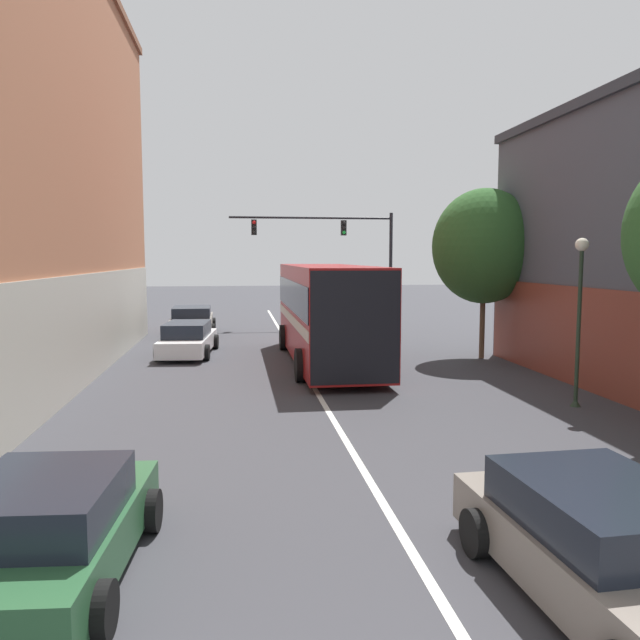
{
  "coord_description": "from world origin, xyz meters",
  "views": [
    {
      "loc": [
        -2.13,
        -0.82,
        3.68
      ],
      "look_at": [
        0.41,
        18.21,
        1.74
      ],
      "focal_mm": 35.0,
      "sensor_mm": 36.0,
      "label": 1
    }
  ],
  "objects_px": {
    "bus": "(327,309)",
    "parked_car_left_mid": "(188,339)",
    "parked_car_left_far": "(192,321)",
    "street_tree_far": "(484,246)",
    "hatchback_foreground": "(613,551)",
    "street_lamp": "(579,307)",
    "traffic_signal_gantry": "(342,243)",
    "parked_car_left_near": "(49,531)"
  },
  "relations": [
    {
      "from": "bus",
      "to": "street_lamp",
      "type": "height_order",
      "value": "street_lamp"
    },
    {
      "from": "bus",
      "to": "street_tree_far",
      "type": "height_order",
      "value": "street_tree_far"
    },
    {
      "from": "parked_car_left_near",
      "to": "traffic_signal_gantry",
      "type": "bearing_deg",
      "value": -12.76
    },
    {
      "from": "bus",
      "to": "hatchback_foreground",
      "type": "xyz_separation_m",
      "value": [
        0.78,
        -15.55,
        -1.3
      ]
    },
    {
      "from": "street_tree_far",
      "to": "parked_car_left_near",
      "type": "bearing_deg",
      "value": -127.28
    },
    {
      "from": "parked_car_left_mid",
      "to": "street_tree_far",
      "type": "xyz_separation_m",
      "value": [
        10.7,
        -2.23,
        3.47
      ]
    },
    {
      "from": "street_lamp",
      "to": "street_tree_far",
      "type": "bearing_deg",
      "value": 85.68
    },
    {
      "from": "street_tree_far",
      "to": "hatchback_foreground",
      "type": "bearing_deg",
      "value": -107.48
    },
    {
      "from": "parked_car_left_mid",
      "to": "street_lamp",
      "type": "relative_size",
      "value": 1.16
    },
    {
      "from": "hatchback_foreground",
      "to": "street_lamp",
      "type": "xyz_separation_m",
      "value": [
        4.41,
        8.38,
        1.86
      ]
    },
    {
      "from": "bus",
      "to": "street_tree_far",
      "type": "relative_size",
      "value": 1.7
    },
    {
      "from": "bus",
      "to": "parked_car_left_mid",
      "type": "bearing_deg",
      "value": 63.41
    },
    {
      "from": "parked_car_left_far",
      "to": "street_lamp",
      "type": "distance_m",
      "value": 19.28
    },
    {
      "from": "parked_car_left_mid",
      "to": "street_tree_far",
      "type": "bearing_deg",
      "value": -97.33
    },
    {
      "from": "parked_car_left_near",
      "to": "traffic_signal_gantry",
      "type": "distance_m",
      "value": 27.45
    },
    {
      "from": "parked_car_left_far",
      "to": "street_tree_far",
      "type": "distance_m",
      "value": 14.45
    },
    {
      "from": "hatchback_foreground",
      "to": "parked_car_left_near",
      "type": "distance_m",
      "value": 6.17
    },
    {
      "from": "parked_car_left_far",
      "to": "street_lamp",
      "type": "height_order",
      "value": "street_lamp"
    },
    {
      "from": "street_tree_far",
      "to": "bus",
      "type": "bearing_deg",
      "value": -177.73
    },
    {
      "from": "parked_car_left_far",
      "to": "traffic_signal_gantry",
      "type": "bearing_deg",
      "value": -70.79
    },
    {
      "from": "hatchback_foreground",
      "to": "traffic_signal_gantry",
      "type": "relative_size",
      "value": 0.51
    },
    {
      "from": "bus",
      "to": "parked_car_left_near",
      "type": "height_order",
      "value": "bus"
    },
    {
      "from": "street_lamp",
      "to": "parked_car_left_mid",
      "type": "bearing_deg",
      "value": 136.51
    },
    {
      "from": "parked_car_left_near",
      "to": "street_tree_far",
      "type": "bearing_deg",
      "value": -33.46
    },
    {
      "from": "parked_car_left_near",
      "to": "parked_car_left_far",
      "type": "height_order",
      "value": "parked_car_left_far"
    },
    {
      "from": "parked_car_left_near",
      "to": "street_lamp",
      "type": "xyz_separation_m",
      "value": [
        10.44,
        7.06,
        1.88
      ]
    },
    {
      "from": "parked_car_left_near",
      "to": "street_lamp",
      "type": "height_order",
      "value": "street_lamp"
    },
    {
      "from": "traffic_signal_gantry",
      "to": "street_lamp",
      "type": "bearing_deg",
      "value": -81.97
    },
    {
      "from": "hatchback_foreground",
      "to": "parked_car_left_mid",
      "type": "xyz_separation_m",
      "value": [
        -5.74,
        18.01,
        -0.01
      ]
    },
    {
      "from": "parked_car_left_mid",
      "to": "hatchback_foreground",
      "type": "bearing_deg",
      "value": -157.86
    },
    {
      "from": "parked_car_left_mid",
      "to": "street_lamp",
      "type": "height_order",
      "value": "street_lamp"
    },
    {
      "from": "bus",
      "to": "parked_car_left_mid",
      "type": "height_order",
      "value": "bus"
    },
    {
      "from": "bus",
      "to": "street_tree_far",
      "type": "distance_m",
      "value": 6.15
    },
    {
      "from": "hatchback_foreground",
      "to": "parked_car_left_mid",
      "type": "relative_size",
      "value": 0.94
    },
    {
      "from": "parked_car_left_near",
      "to": "street_tree_far",
      "type": "distance_m",
      "value": 18.48
    },
    {
      "from": "hatchback_foreground",
      "to": "parked_car_left_mid",
      "type": "bearing_deg",
      "value": 15.21
    },
    {
      "from": "parked_car_left_near",
      "to": "street_tree_far",
      "type": "xyz_separation_m",
      "value": [
        11.0,
        14.45,
        3.48
      ]
    },
    {
      "from": "parked_car_left_near",
      "to": "street_lamp",
      "type": "bearing_deg",
      "value": -52.13
    },
    {
      "from": "traffic_signal_gantry",
      "to": "street_lamp",
      "type": "height_order",
      "value": "traffic_signal_gantry"
    },
    {
      "from": "traffic_signal_gantry",
      "to": "street_lamp",
      "type": "distance_m",
      "value": 19.28
    },
    {
      "from": "bus",
      "to": "hatchback_foreground",
      "type": "distance_m",
      "value": 15.62
    },
    {
      "from": "parked_car_left_near",
      "to": "traffic_signal_gantry",
      "type": "height_order",
      "value": "traffic_signal_gantry"
    }
  ]
}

